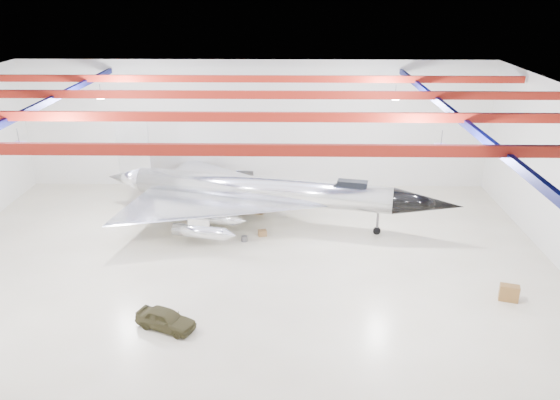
{
  "coord_description": "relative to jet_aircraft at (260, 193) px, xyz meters",
  "views": [
    {
      "loc": [
        2.87,
        -30.87,
        16.91
      ],
      "look_at": [
        2.28,
        2.0,
        3.75
      ],
      "focal_mm": 35.0,
      "sensor_mm": 36.0,
      "label": 1
    }
  ],
  "objects": [
    {
      "name": "ceiling",
      "position": [
        -0.74,
        -6.74,
        8.6
      ],
      "size": [
        40.0,
        40.0,
        0.0
      ],
      "primitive_type": "plane",
      "rotation": [
        3.14,
        0.0,
        0.0
      ],
      "color": "#0A0F38",
      "rests_on": "wall_back"
    },
    {
      "name": "jet_aircraft",
      "position": [
        0.0,
        0.0,
        0.0
      ],
      "size": [
        26.61,
        18.29,
        7.33
      ],
      "rotation": [
        0.0,
        0.0,
        -0.22
      ],
      "color": "silver",
      "rests_on": "floor"
    },
    {
      "name": "engine_drum",
      "position": [
        -0.98,
        -3.19,
        -2.21
      ],
      "size": [
        0.51,
        0.51,
        0.38
      ],
      "primitive_type": "cylinder",
      "rotation": [
        0.0,
        0.0,
        0.23
      ],
      "color": "#59595B",
      "rests_on": "floor"
    },
    {
      "name": "parts_bin",
      "position": [
        -0.16,
        1.8,
        -2.19
      ],
      "size": [
        0.71,
        0.62,
        0.43
      ],
      "primitive_type": "cube",
      "rotation": [
        0.0,
        0.0,
        -0.22
      ],
      "color": "olive",
      "rests_on": "floor"
    },
    {
      "name": "oil_barrel",
      "position": [
        0.23,
        -2.27,
        -2.2
      ],
      "size": [
        0.69,
        0.6,
        0.42
      ],
      "primitive_type": "cube",
      "rotation": [
        0.0,
        0.0,
        0.23
      ],
      "color": "olive",
      "rests_on": "floor"
    },
    {
      "name": "toolbox_red",
      "position": [
        -3.12,
        2.79,
        -2.23
      ],
      "size": [
        0.62,
        0.57,
        0.35
      ],
      "primitive_type": "cube",
      "rotation": [
        0.0,
        0.0,
        -0.42
      ],
      "color": "#9A100F",
      "rests_on": "floor"
    },
    {
      "name": "jeep",
      "position": [
        -4.28,
        -13.6,
        -1.85
      ],
      "size": [
        3.52,
        2.48,
        1.11
      ],
      "primitive_type": "imported",
      "rotation": [
        0.0,
        0.0,
        1.17
      ],
      "color": "#3C371E",
      "rests_on": "floor"
    },
    {
      "name": "wall_back",
      "position": [
        -0.74,
        8.26,
        3.1
      ],
      "size": [
        40.0,
        0.0,
        40.0
      ],
      "primitive_type": "plane",
      "rotation": [
        1.57,
        0.0,
        0.0
      ],
      "color": "silver",
      "rests_on": "floor"
    },
    {
      "name": "floor",
      "position": [
        -0.74,
        -6.74,
        -2.4
      ],
      "size": [
        40.0,
        40.0,
        0.0
      ],
      "primitive_type": "plane",
      "color": "#C0B699",
      "rests_on": "ground"
    },
    {
      "name": "desk",
      "position": [
        14.68,
        -10.58,
        -1.92
      ],
      "size": [
        1.17,
        0.82,
        0.97
      ],
      "primitive_type": "cube",
      "rotation": [
        0.0,
        0.0,
        -0.3
      ],
      "color": "brown",
      "rests_on": "floor"
    },
    {
      "name": "crate_small",
      "position": [
        -8.49,
        0.7,
        -2.27
      ],
      "size": [
        0.47,
        0.42,
        0.27
      ],
      "primitive_type": "cube",
      "rotation": [
        0.0,
        0.0,
        0.33
      ],
      "color": "#59595B",
      "rests_on": "floor"
    },
    {
      "name": "spares_box",
      "position": [
        -0.19,
        3.01,
        -2.23
      ],
      "size": [
        0.45,
        0.45,
        0.34
      ],
      "primitive_type": "cylinder",
      "rotation": [
        0.0,
        0.0,
        0.2
      ],
      "color": "#59595B",
      "rests_on": "floor"
    },
    {
      "name": "ceiling_structure",
      "position": [
        -0.74,
        -6.74,
        7.92
      ],
      "size": [
        39.5,
        29.5,
        1.08
      ],
      "color": "maroon",
      "rests_on": "ceiling"
    }
  ]
}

